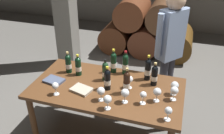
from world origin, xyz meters
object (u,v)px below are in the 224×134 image
at_px(wine_bottle_3, 105,71).
at_px(wine_glass_2, 143,95).
at_px(wine_glass_0, 101,91).
at_px(wine_glass_8, 175,86).
at_px(wine_bottle_8, 78,66).
at_px(wine_glass_4, 108,100).
at_px(wine_bottle_1, 113,62).
at_px(tasting_notebook, 54,81).
at_px(wine_glass_3, 174,91).
at_px(sommelier_presenting, 170,44).
at_px(dining_table, 107,93).
at_px(wine_bottle_4, 68,63).
at_px(leather_ledger, 81,90).
at_px(wine_glass_5, 125,93).
at_px(wine_glass_7, 55,86).
at_px(wine_bottle_5, 127,83).
at_px(wine_bottle_0, 154,75).
at_px(wine_glass_6, 168,111).
at_px(wine_bottle_7, 107,79).
at_px(wine_glass_1, 129,80).
at_px(wine_bottle_2, 148,69).
at_px(wine_bottle_6, 125,64).
at_px(wine_glass_9, 157,92).

height_order(wine_bottle_3, wine_glass_2, wine_bottle_3).
xyz_separation_m(wine_glass_0, wine_glass_8, (0.71, 0.33, 0.00)).
bearing_deg(wine_bottle_8, wine_glass_4, -43.31).
relative_size(wine_bottle_1, wine_bottle_3, 1.14).
bearing_deg(wine_glass_4, tasting_notebook, 159.74).
xyz_separation_m(wine_glass_3, sommelier_presenting, (-0.14, 0.76, 0.17)).
height_order(dining_table, sommelier_presenting, sommelier_presenting).
bearing_deg(wine_glass_8, wine_bottle_4, 176.13).
bearing_deg(leather_ledger, wine_bottle_1, 81.55).
height_order(wine_bottle_3, sommelier_presenting, sommelier_presenting).
distance_m(wine_glass_5, wine_glass_7, 0.75).
distance_m(wine_bottle_5, wine_glass_4, 0.33).
xyz_separation_m(dining_table, wine_glass_3, (0.74, -0.01, 0.20)).
bearing_deg(wine_glass_5, wine_glass_0, -170.62).
bearing_deg(sommelier_presenting, wine_bottle_0, -100.50).
xyz_separation_m(wine_glass_4, wine_glass_6, (0.58, 0.01, -0.01)).
bearing_deg(wine_bottle_7, wine_glass_1, 22.53).
distance_m(dining_table, wine_bottle_3, 0.26).
bearing_deg(wine_glass_6, wine_bottle_2, 115.64).
xyz_separation_m(wine_glass_6, sommelier_presenting, (-0.12, 1.09, 0.18)).
distance_m(wine_bottle_6, wine_bottle_8, 0.57).
relative_size(wine_glass_1, wine_glass_9, 0.97).
distance_m(wine_bottle_0, wine_glass_6, 0.59).
bearing_deg(wine_bottle_1, wine_glass_6, -42.81).
height_order(wine_glass_1, wine_glass_6, wine_glass_1).
bearing_deg(wine_glass_9, dining_table, 171.29).
bearing_deg(wine_glass_9, wine_bottle_4, 167.03).
distance_m(wine_glass_7, wine_glass_9, 1.07).
distance_m(dining_table, wine_glass_6, 0.82).
height_order(wine_bottle_8, wine_glass_1, wine_bottle_8).
bearing_deg(wine_glass_4, wine_bottle_0, 57.01).
bearing_deg(wine_glass_2, wine_bottle_8, 159.28).
relative_size(wine_bottle_0, wine_glass_6, 1.95).
distance_m(wine_bottle_0, wine_glass_8, 0.26).
bearing_deg(wine_glass_2, wine_glass_1, 130.74).
bearing_deg(wine_bottle_5, wine_glass_1, 86.86).
relative_size(wine_bottle_4, wine_glass_2, 1.92).
height_order(wine_glass_6, tasting_notebook, wine_glass_6).
distance_m(wine_glass_1, sommelier_presenting, 0.79).
xyz_separation_m(wine_bottle_0, sommelier_presenting, (0.10, 0.54, 0.16)).
distance_m(wine_glass_4, wine_glass_9, 0.52).
bearing_deg(wine_bottle_2, sommelier_presenting, 66.99).
height_order(wine_glass_3, wine_glass_8, wine_glass_8).
bearing_deg(wine_bottle_1, wine_bottle_3, -99.80).
relative_size(wine_bottle_4, leather_ledger, 1.26).
bearing_deg(wine_glass_0, wine_glass_3, 18.09).
xyz_separation_m(wine_glass_0, wine_glass_3, (0.71, 0.23, 0.00)).
relative_size(wine_glass_1, wine_glass_6, 1.05).
bearing_deg(wine_glass_2, wine_glass_4, -149.57).
distance_m(wine_bottle_4, wine_glass_2, 1.05).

